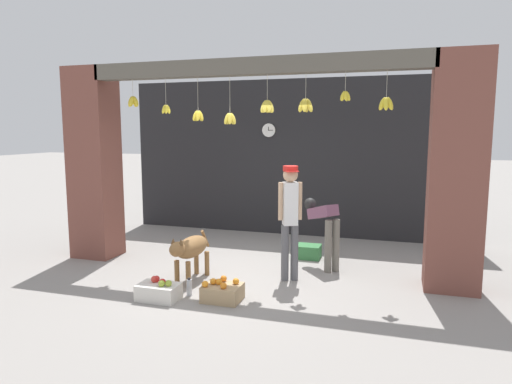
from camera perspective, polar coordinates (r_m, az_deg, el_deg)
The scene contains 13 objects.
ground_plane at distance 6.90m, azimuth -1.07°, elevation -10.42°, with size 60.00×60.00×0.00m, color gray.
shop_back_wall at distance 9.37m, azimuth 4.50°, elevation 4.26°, with size 6.94×0.12×3.17m, color #232326.
shop_pillar_left at distance 8.17m, azimuth -19.55°, elevation 3.32°, with size 0.70×0.60×3.17m, color brown.
shop_pillar_right at distance 6.59m, azimuth 23.77°, elevation 2.15°, with size 0.70×0.60×3.17m, color brown.
storefront_awning at distance 6.72m, azimuth -0.75°, elevation 14.97°, with size 5.04×0.31×0.95m.
dog at distance 6.60m, azimuth -8.21°, elevation -7.04°, with size 0.34×1.07×0.71m.
shopkeeper at distance 6.49m, azimuth 4.28°, elevation -2.71°, with size 0.32×0.30×1.66m.
worker_stooping at distance 7.19m, azimuth 8.54°, elevation -3.98°, with size 0.64×0.68×1.05m.
fruit_crate_oranges at distance 5.95m, azimuth -4.23°, elevation -12.33°, with size 0.47×0.39×0.28m.
fruit_crate_apples at distance 6.08m, azimuth -12.07°, elevation -11.98°, with size 0.52×0.33×0.28m.
produce_box_green at distance 7.83m, azimuth 6.32°, elevation -7.39°, with size 0.47×0.33×0.23m, color #387A42.
water_bottle at distance 6.16m, azimuth -8.35°, elevation -11.69°, with size 0.07×0.07×0.23m.
wall_clock at distance 9.39m, azimuth 1.61°, elevation 7.73°, with size 0.29×0.03×0.29m.
Camera 1 is at (2.06, -6.22, 2.16)m, focal length 32.00 mm.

